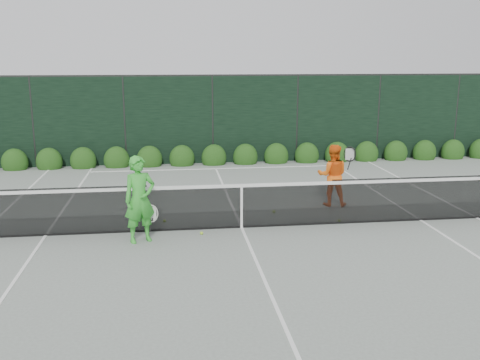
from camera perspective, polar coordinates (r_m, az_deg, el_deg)
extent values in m
plane|color=gray|center=(11.67, 0.17, -5.12)|extent=(80.00, 80.00, 0.00)
cube|color=black|center=(11.75, -20.62, -3.27)|extent=(4.40, 0.01, 1.02)
cube|color=black|center=(11.53, 0.17, -2.85)|extent=(4.00, 0.01, 0.96)
cube|color=black|center=(12.77, 19.21, -1.90)|extent=(4.40, 0.01, 1.02)
cube|color=white|center=(11.42, 0.17, -0.61)|extent=(12.80, 0.03, 0.07)
cube|color=black|center=(11.67, 0.17, -5.02)|extent=(12.80, 0.02, 0.04)
cube|color=white|center=(11.54, 0.17, -2.96)|extent=(0.05, 0.03, 0.91)
imported|color=green|center=(10.77, -10.64, -2.05)|extent=(0.75, 0.63, 1.75)
torus|color=beige|center=(10.95, -9.50, -3.54)|extent=(0.30, 0.05, 0.30)
cylinder|color=black|center=(11.02, -9.45, -4.74)|extent=(0.10, 0.03, 0.30)
imported|color=orange|center=(13.43, 9.84, 0.50)|extent=(0.87, 0.76, 1.54)
torus|color=black|center=(13.25, 11.64, 2.72)|extent=(0.28, 0.16, 0.30)
cylinder|color=black|center=(13.29, 11.59, 1.70)|extent=(0.10, 0.03, 0.30)
cube|color=white|center=(13.51, 23.94, -3.71)|extent=(0.06, 23.77, 0.01)
cube|color=white|center=(11.87, -20.03, -5.59)|extent=(0.06, 23.77, 0.01)
cube|color=white|center=(12.86, 18.70, -4.08)|extent=(0.06, 23.77, 0.01)
cube|color=white|center=(23.21, -3.78, 3.94)|extent=(11.03, 0.06, 0.01)
cube|color=white|center=(17.83, -2.59, 1.22)|extent=(8.23, 0.06, 0.01)
cube|color=white|center=(11.67, 0.17, -5.09)|extent=(0.06, 12.80, 0.01)
cube|color=black|center=(18.68, -2.93, 6.39)|extent=(32.00, 0.06, 3.00)
cube|color=#262826|center=(18.57, -2.99, 11.09)|extent=(32.00, 0.06, 0.06)
cylinder|color=#262826|center=(19.16, -21.22, 5.71)|extent=(0.08, 0.08, 3.00)
cylinder|color=#262826|center=(18.68, -12.20, 6.12)|extent=(0.08, 0.08, 3.00)
cylinder|color=#262826|center=(18.68, -2.93, 6.39)|extent=(0.08, 0.08, 3.00)
cylinder|color=#262826|center=(19.15, 6.10, 6.50)|extent=(0.08, 0.08, 3.00)
cylinder|color=#262826|center=(20.07, 14.51, 6.45)|extent=(0.08, 0.08, 3.00)
cylinder|color=#262826|center=(21.37, 22.04, 6.30)|extent=(0.08, 0.08, 3.00)
ellipsoid|color=#18360E|center=(19.16, -22.89, 1.73)|extent=(0.86, 0.65, 0.94)
ellipsoid|color=#18360E|center=(18.89, -19.67, 1.85)|extent=(0.86, 0.65, 0.94)
ellipsoid|color=#18360E|center=(18.69, -16.38, 1.97)|extent=(0.86, 0.65, 0.94)
ellipsoid|color=#18360E|center=(18.55, -13.02, 2.08)|extent=(0.86, 0.65, 0.94)
ellipsoid|color=#18360E|center=(18.47, -9.62, 2.19)|extent=(0.86, 0.65, 0.94)
ellipsoid|color=#18360E|center=(18.46, -6.21, 2.29)|extent=(0.86, 0.65, 0.94)
ellipsoid|color=#18360E|center=(18.52, -2.80, 2.38)|extent=(0.86, 0.65, 0.94)
ellipsoid|color=#18360E|center=(18.64, 0.57, 2.47)|extent=(0.86, 0.65, 0.94)
ellipsoid|color=#18360E|center=(18.83, 3.89, 2.54)|extent=(0.86, 0.65, 0.94)
ellipsoid|color=#18360E|center=(19.07, 7.14, 2.60)|extent=(0.86, 0.65, 0.94)
ellipsoid|color=#18360E|center=(19.38, 10.29, 2.66)|extent=(0.86, 0.65, 0.94)
ellipsoid|color=#18360E|center=(19.74, 13.34, 2.70)|extent=(0.86, 0.65, 0.94)
ellipsoid|color=#18360E|center=(20.16, 16.26, 2.74)|extent=(0.86, 0.65, 0.94)
ellipsoid|color=#18360E|center=(20.62, 19.07, 2.77)|extent=(0.86, 0.65, 0.94)
ellipsoid|color=#18360E|center=(21.14, 21.74, 2.79)|extent=(0.86, 0.65, 0.94)
sphere|color=#ABDB30|center=(12.27, 10.55, -4.27)|extent=(0.07, 0.07, 0.07)
sphere|color=#ABDB30|center=(11.25, -4.12, -5.67)|extent=(0.07, 0.07, 0.07)
sphere|color=#ABDB30|center=(12.77, 3.64, -3.39)|extent=(0.07, 0.07, 0.07)
sphere|color=#ABDB30|center=(12.16, -8.07, -4.33)|extent=(0.07, 0.07, 0.07)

